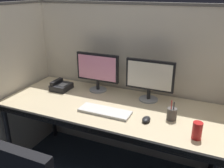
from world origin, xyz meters
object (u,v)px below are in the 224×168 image
object	(u,v)px
monitor_right	(150,78)
pen_cup	(172,114)
computer_mouse	(146,119)
keyboard_main	(105,111)
desk_phone	(61,86)
soda_can	(197,131)
desk	(109,111)
monitor_left	(97,70)

from	to	relation	value
monitor_right	pen_cup	size ratio (longest dim) A/B	2.58
pen_cup	computer_mouse	bearing A→B (deg)	-148.02
computer_mouse	keyboard_main	bearing A→B (deg)	179.92
pen_cup	desk_phone	distance (m)	1.15
monitor_right	desk_phone	bearing A→B (deg)	-173.18
monitor_right	computer_mouse	bearing A→B (deg)	-76.47
monitor_right	keyboard_main	xyz separation A→B (m)	(-0.26, -0.38, -0.20)
soda_can	desk	bearing A→B (deg)	164.01
desk	desk_phone	distance (m)	0.62
desk_phone	keyboard_main	bearing A→B (deg)	-23.87
monitor_left	keyboard_main	bearing A→B (deg)	-56.39
soda_can	desk_phone	distance (m)	1.38
keyboard_main	monitor_right	bearing A→B (deg)	55.61
keyboard_main	pen_cup	size ratio (longest dim) A/B	2.58
desk	desk_phone	xyz separation A→B (m)	(-0.60, 0.15, 0.08)
monitor_right	desk_phone	distance (m)	0.90
desk	monitor_right	size ratio (longest dim) A/B	4.42
desk	pen_cup	size ratio (longest dim) A/B	11.42
desk	keyboard_main	bearing A→B (deg)	-81.44
computer_mouse	desk_phone	xyz separation A→B (m)	(-0.96, 0.27, 0.02)
monitor_left	keyboard_main	distance (m)	0.52
keyboard_main	monitor_left	bearing A→B (deg)	123.61
keyboard_main	computer_mouse	size ratio (longest dim) A/B	4.48
keyboard_main	soda_can	xyz separation A→B (m)	(0.72, -0.09, 0.05)
pen_cup	desk	bearing A→B (deg)	177.76
monitor_left	monitor_right	xyz separation A→B (m)	(0.52, -0.02, 0.00)
desk	desk_phone	size ratio (longest dim) A/B	10.00
desk	monitor_right	world-z (taller)	monitor_right
soda_can	monitor_right	bearing A→B (deg)	135.06
computer_mouse	pen_cup	xyz separation A→B (m)	(0.17, 0.11, 0.03)
soda_can	pen_cup	bearing A→B (deg)	136.75
computer_mouse	pen_cup	distance (m)	0.20
desk	soda_can	size ratio (longest dim) A/B	15.57
desk	soda_can	bearing A→B (deg)	-15.99
monitor_right	keyboard_main	size ratio (longest dim) A/B	1.00
monitor_right	soda_can	xyz separation A→B (m)	(0.46, -0.46, -0.15)
desk	desk_phone	world-z (taller)	desk_phone
desk	monitor_right	xyz separation A→B (m)	(0.28, 0.25, 0.27)
monitor_left	pen_cup	distance (m)	0.85
monitor_right	computer_mouse	xyz separation A→B (m)	(0.09, -0.38, -0.20)
keyboard_main	soda_can	distance (m)	0.73
desk	computer_mouse	xyz separation A→B (m)	(0.37, -0.13, 0.07)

